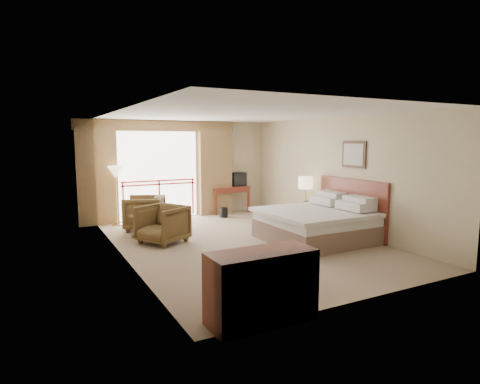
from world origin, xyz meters
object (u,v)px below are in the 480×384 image
nightstand (306,215)px  dresser (262,287)px  desk (228,192)px  table_lamp (306,183)px  wastebasket (224,212)px  bed (317,223)px  armchair_far (145,229)px  floor_lamp (115,174)px  tv (238,179)px  side_table (139,222)px  armchair_near (163,243)px

nightstand → dresser: (-3.76, -4.08, 0.14)m
desk → dresser: 7.46m
table_lamp → wastebasket: 2.57m
bed → armchair_far: size_ratio=2.33×
nightstand → desk: 2.92m
bed → nightstand: (0.66, 1.26, -0.08)m
armchair_far → floor_lamp: 1.62m
wastebasket → dresser: size_ratio=0.22×
bed → nightstand: 1.42m
bed → tv: tv is taller
bed → desk: bed is taller
bed → floor_lamp: floor_lamp is taller
wastebasket → nightstand: bearing=-56.8°
nightstand → table_lamp: (0.00, 0.05, 0.80)m
wastebasket → table_lamp: bearing=-56.1°
desk → side_table: size_ratio=2.39×
bed → armchair_far: 4.16m
tv → floor_lamp: floor_lamp is taller
desk → tv: bearing=-12.4°
tv → bed: bearing=-84.5°
nightstand → floor_lamp: (-4.20, 2.37, 1.01)m
nightstand → side_table: bearing=165.4°
armchair_far → side_table: (-0.31, -0.70, 0.34)m
armchair_far → floor_lamp: bearing=-123.7°
dresser → wastebasket: bearing=67.7°
armchair_near → wastebasket: bearing=100.6°
tv → armchair_near: bearing=-133.0°
tv → wastebasket: tv is taller
table_lamp → armchair_near: (-3.70, 0.04, -1.09)m
dresser → floor_lamp: bearing=93.2°
desk → side_table: desk is taller
nightstand → armchair_near: (-3.70, 0.09, -0.30)m
armchair_far → dresser: 5.64m
desk → wastebasket: (-0.50, -0.74, -0.47)m
nightstand → dresser: dresser is taller
tv → dresser: tv is taller
table_lamp → nightstand: bearing=-90.0°
bed → armchair_far: (-3.05, 2.81, -0.38)m
tv → floor_lamp: bearing=-167.3°
table_lamp → tv: 2.73m
side_table → armchair_near: bearing=-67.2°
bed → armchair_near: (-3.04, 1.35, -0.38)m
tv → side_table: 4.01m
armchair_far → bed: bearing=73.0°
bed → table_lamp: 1.63m
tv → floor_lamp: (-3.67, -0.35, 0.32)m
tv → wastebasket: bearing=-132.2°
desk → armchair_far: 3.19m
nightstand → armchair_far: (-3.70, 1.55, -0.30)m
nightstand → floor_lamp: size_ratio=0.39×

